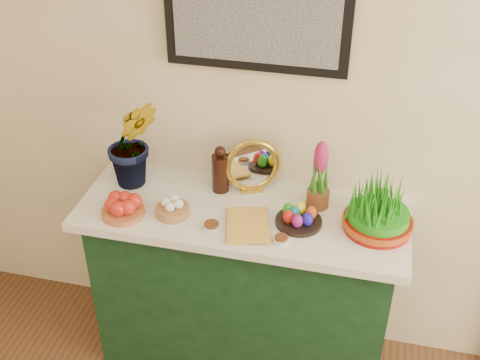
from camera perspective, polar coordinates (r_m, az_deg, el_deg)
name	(u,v)px	position (r m, az deg, el deg)	size (l,w,h in m)	color
sideboard	(242,289)	(2.85, 0.24, -10.30)	(1.30, 0.45, 0.85)	#153C1E
tablecloth	(243,213)	(2.57, 0.26, -3.12)	(1.40, 0.55, 0.04)	silver
hyacinth_green	(131,129)	(2.62, -10.27, 4.77)	(0.28, 0.23, 0.55)	#317E1D
apple_bowl	(122,207)	(2.55, -11.10, -2.55)	(0.24, 0.24, 0.09)	#AD6031
garlic_basket	(172,208)	(2.52, -6.42, -2.66)	(0.18, 0.18, 0.08)	#A87844
vinegar_cruet	(220,171)	(2.62, -1.87, 0.85)	(0.08, 0.08, 0.22)	black
mirror	(252,166)	(2.61, 1.18, 1.33)	(0.25, 0.15, 0.25)	gold
book	(226,225)	(2.44, -1.32, -4.29)	(0.16, 0.23, 0.03)	gold
spice_dish_left	(212,226)	(2.44, -2.70, -4.40)	(0.07, 0.07, 0.03)	silver
spice_dish_right	(281,239)	(2.38, 3.93, -5.63)	(0.06, 0.06, 0.03)	silver
egg_plate	(298,218)	(2.46, 5.56, -3.57)	(0.24, 0.24, 0.08)	black
hyacinth_pink	(319,178)	(2.51, 7.54, 0.22)	(0.10, 0.10, 0.32)	brown
wheatgrass_sabzeh	(380,208)	(2.45, 13.11, -2.64)	(0.28, 0.28, 0.23)	maroon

